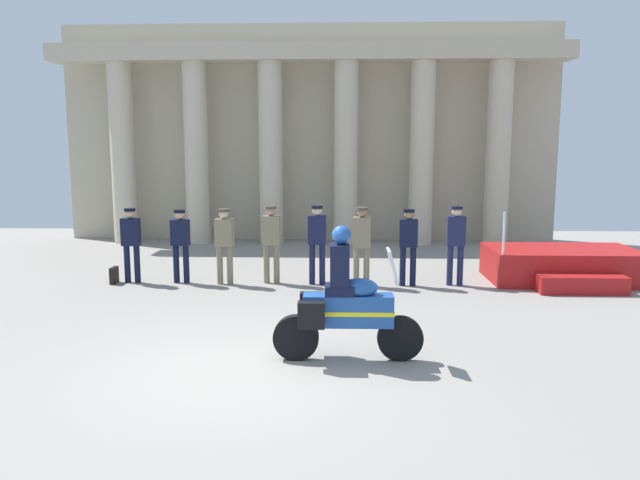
{
  "coord_description": "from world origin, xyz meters",
  "views": [
    {
      "loc": [
        1.33,
        -7.67,
        2.94
      ],
      "look_at": [
        0.93,
        2.8,
        1.34
      ],
      "focal_mm": 33.93,
      "sensor_mm": 36.0,
      "label": 1
    }
  ],
  "objects_px": {
    "officer_in_row_3": "(271,238)",
    "officer_in_row_4": "(317,238)",
    "officer_in_row_1": "(180,240)",
    "officer_in_row_6": "(408,241)",
    "reviewing_stand": "(563,266)",
    "briefcase_on_ground": "(114,275)",
    "officer_in_row_5": "(362,240)",
    "officer_in_row_0": "(131,239)",
    "officer_in_row_7": "(456,239)",
    "officer_in_row_2": "(224,240)",
    "motorcycle_with_rider": "(343,305)"
  },
  "relations": [
    {
      "from": "officer_in_row_1",
      "to": "briefcase_on_ground",
      "type": "distance_m",
      "value": 1.66
    },
    {
      "from": "officer_in_row_2",
      "to": "officer_in_row_7",
      "type": "xyz_separation_m",
      "value": [
        4.97,
        0.09,
        0.04
      ]
    },
    {
      "from": "officer_in_row_3",
      "to": "officer_in_row_6",
      "type": "bearing_deg",
      "value": -179.48
    },
    {
      "from": "officer_in_row_1",
      "to": "motorcycle_with_rider",
      "type": "xyz_separation_m",
      "value": [
        3.54,
        -4.77,
        -0.16
      ]
    },
    {
      "from": "officer_in_row_0",
      "to": "officer_in_row_3",
      "type": "distance_m",
      "value": 3.07
    },
    {
      "from": "reviewing_stand",
      "to": "briefcase_on_ground",
      "type": "xyz_separation_m",
      "value": [
        -9.87,
        -0.56,
        -0.17
      ]
    },
    {
      "from": "officer_in_row_4",
      "to": "briefcase_on_ground",
      "type": "xyz_separation_m",
      "value": [
        -4.45,
        -0.06,
        -0.84
      ]
    },
    {
      "from": "reviewing_stand",
      "to": "officer_in_row_1",
      "type": "distance_m",
      "value": 8.44
    },
    {
      "from": "officer_in_row_3",
      "to": "motorcycle_with_rider",
      "type": "xyz_separation_m",
      "value": [
        1.56,
        -4.82,
        -0.21
      ]
    },
    {
      "from": "officer_in_row_4",
      "to": "officer_in_row_5",
      "type": "xyz_separation_m",
      "value": [
        0.95,
        -0.06,
        -0.02
      ]
    },
    {
      "from": "officer_in_row_2",
      "to": "briefcase_on_ground",
      "type": "bearing_deg",
      "value": 3.93
    },
    {
      "from": "reviewing_stand",
      "to": "officer_in_row_0",
      "type": "bearing_deg",
      "value": -177.22
    },
    {
      "from": "motorcycle_with_rider",
      "to": "briefcase_on_ground",
      "type": "bearing_deg",
      "value": 136.37
    },
    {
      "from": "officer_in_row_7",
      "to": "officer_in_row_4",
      "type": "bearing_deg",
      "value": 4.38
    },
    {
      "from": "officer_in_row_3",
      "to": "motorcycle_with_rider",
      "type": "height_order",
      "value": "motorcycle_with_rider"
    },
    {
      "from": "motorcycle_with_rider",
      "to": "officer_in_row_4",
      "type": "bearing_deg",
      "value": 96.05
    },
    {
      "from": "officer_in_row_4",
      "to": "officer_in_row_1",
      "type": "bearing_deg",
      "value": 2.59
    },
    {
      "from": "officer_in_row_4",
      "to": "officer_in_row_7",
      "type": "relative_size",
      "value": 1.0
    },
    {
      "from": "officer_in_row_3",
      "to": "officer_in_row_5",
      "type": "xyz_separation_m",
      "value": [
        1.96,
        -0.16,
        -0.0
      ]
    },
    {
      "from": "officer_in_row_1",
      "to": "officer_in_row_6",
      "type": "bearing_deg",
      "value": -177.62
    },
    {
      "from": "motorcycle_with_rider",
      "to": "reviewing_stand",
      "type": "bearing_deg",
      "value": 46.26
    },
    {
      "from": "motorcycle_with_rider",
      "to": "briefcase_on_ground",
      "type": "distance_m",
      "value": 6.86
    },
    {
      "from": "officer_in_row_4",
      "to": "officer_in_row_6",
      "type": "xyz_separation_m",
      "value": [
        1.95,
        -0.05,
        -0.04
      ]
    },
    {
      "from": "reviewing_stand",
      "to": "officer_in_row_2",
      "type": "distance_m",
      "value": 7.47
    },
    {
      "from": "officer_in_row_0",
      "to": "officer_in_row_6",
      "type": "xyz_separation_m",
      "value": [
        6.02,
        -0.09,
        0.01
      ]
    },
    {
      "from": "officer_in_row_3",
      "to": "briefcase_on_ground",
      "type": "xyz_separation_m",
      "value": [
        -3.44,
        -0.16,
        -0.82
      ]
    },
    {
      "from": "officer_in_row_1",
      "to": "officer_in_row_6",
      "type": "xyz_separation_m",
      "value": [
        4.93,
        -0.1,
        0.03
      ]
    },
    {
      "from": "officer_in_row_3",
      "to": "officer_in_row_6",
      "type": "distance_m",
      "value": 2.95
    },
    {
      "from": "officer_in_row_0",
      "to": "officer_in_row_4",
      "type": "distance_m",
      "value": 4.07
    },
    {
      "from": "officer_in_row_4",
      "to": "briefcase_on_ground",
      "type": "bearing_deg",
      "value": 4.34
    },
    {
      "from": "officer_in_row_2",
      "to": "officer_in_row_4",
      "type": "height_order",
      "value": "officer_in_row_4"
    },
    {
      "from": "officer_in_row_0",
      "to": "motorcycle_with_rider",
      "type": "relative_size",
      "value": 0.78
    },
    {
      "from": "reviewing_stand",
      "to": "officer_in_row_1",
      "type": "relative_size",
      "value": 1.99
    },
    {
      "from": "officer_in_row_1",
      "to": "officer_in_row_3",
      "type": "relative_size",
      "value": 0.95
    },
    {
      "from": "officer_in_row_7",
      "to": "motorcycle_with_rider",
      "type": "xyz_separation_m",
      "value": [
        -2.41,
        -4.76,
        -0.21
      ]
    },
    {
      "from": "reviewing_stand",
      "to": "officer_in_row_2",
      "type": "xyz_separation_m",
      "value": [
        -7.43,
        -0.54,
        0.62
      ]
    },
    {
      "from": "officer_in_row_1",
      "to": "officer_in_row_2",
      "type": "xyz_separation_m",
      "value": [
        0.98,
        -0.1,
        0.02
      ]
    },
    {
      "from": "reviewing_stand",
      "to": "officer_in_row_0",
      "type": "xyz_separation_m",
      "value": [
        -9.49,
        -0.46,
        0.62
      ]
    },
    {
      "from": "officer_in_row_4",
      "to": "officer_in_row_5",
      "type": "relative_size",
      "value": 1.01
    },
    {
      "from": "officer_in_row_6",
      "to": "officer_in_row_7",
      "type": "bearing_deg",
      "value": -171.21
    },
    {
      "from": "officer_in_row_0",
      "to": "motorcycle_with_rider",
      "type": "xyz_separation_m",
      "value": [
        4.63,
        -4.75,
        -0.17
      ]
    },
    {
      "from": "officer_in_row_2",
      "to": "officer_in_row_3",
      "type": "xyz_separation_m",
      "value": [
        1.0,
        0.15,
        0.03
      ]
    },
    {
      "from": "officer_in_row_3",
      "to": "officer_in_row_4",
      "type": "height_order",
      "value": "officer_in_row_4"
    },
    {
      "from": "officer_in_row_6",
      "to": "officer_in_row_3",
      "type": "bearing_deg",
      "value": 0.52
    },
    {
      "from": "officer_in_row_2",
      "to": "officer_in_row_6",
      "type": "xyz_separation_m",
      "value": [
        3.95,
        -0.01,
        0.01
      ]
    },
    {
      "from": "officer_in_row_5",
      "to": "briefcase_on_ground",
      "type": "xyz_separation_m",
      "value": [
        -5.4,
        -0.0,
        -0.82
      ]
    },
    {
      "from": "reviewing_stand",
      "to": "officer_in_row_3",
      "type": "xyz_separation_m",
      "value": [
        -6.43,
        -0.39,
        0.65
      ]
    },
    {
      "from": "officer_in_row_1",
      "to": "motorcycle_with_rider",
      "type": "height_order",
      "value": "motorcycle_with_rider"
    },
    {
      "from": "officer_in_row_7",
      "to": "briefcase_on_ground",
      "type": "xyz_separation_m",
      "value": [
        -7.42,
        -0.1,
        -0.83
      ]
    },
    {
      "from": "officer_in_row_5",
      "to": "officer_in_row_7",
      "type": "relative_size",
      "value": 0.99
    }
  ]
}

